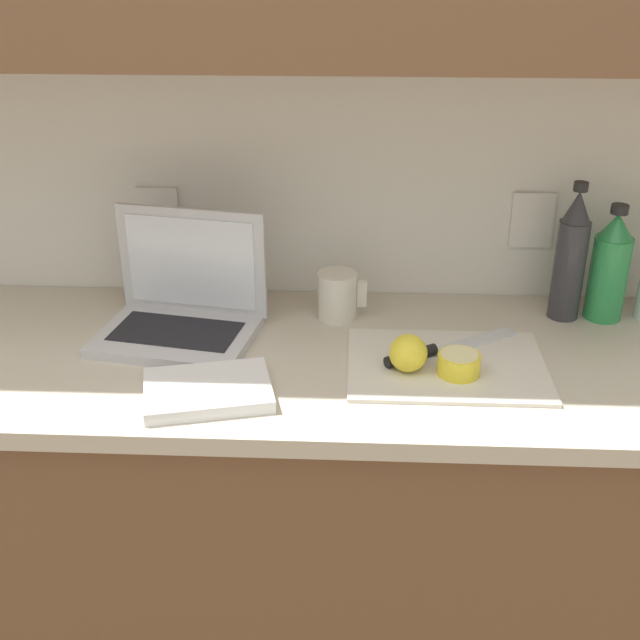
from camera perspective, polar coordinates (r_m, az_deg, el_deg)
The scene contains 10 objects.
counter_unit at distance 1.83m, azimuth -7.05°, elevation -14.27°, with size 2.11×0.59×0.89m.
laptop at distance 1.64m, azimuth -9.73°, elevation 1.04°, with size 0.34×0.28×0.24m.
cutting_board at distance 1.52m, azimuth 8.99°, elevation -3.19°, with size 0.37×0.27×0.01m, color silver.
knife at distance 1.54m, azimuth 7.78°, elevation -2.24°, with size 0.27×0.19×0.02m.
lemon_half_cut at distance 1.48m, azimuth 9.85°, elevation -3.09°, with size 0.08×0.08×0.04m.
lemon_whole_beside at distance 1.47m, azimuth 6.29°, elevation -2.35°, with size 0.07×0.07×0.07m.
bottle_green_soda at distance 1.73m, azimuth 17.39°, elevation 4.29°, with size 0.06×0.06×0.29m.
bottle_oil_tall at distance 1.76m, azimuth 19.90°, elevation 3.53°, with size 0.08×0.08×0.25m.
measuring_cup at distance 1.68m, azimuth 1.27°, elevation 1.76°, with size 0.10×0.08×0.10m.
dish_towel at distance 1.43m, azimuth -7.99°, elevation -4.97°, with size 0.22×0.16×0.02m, color white.
Camera 1 is at (0.26, -1.36, 1.64)m, focal length 45.00 mm.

